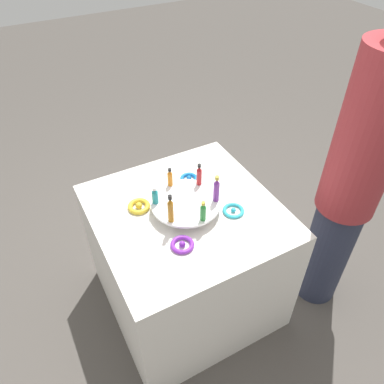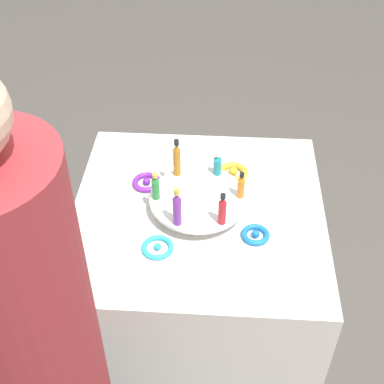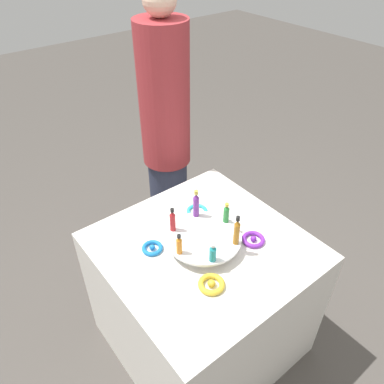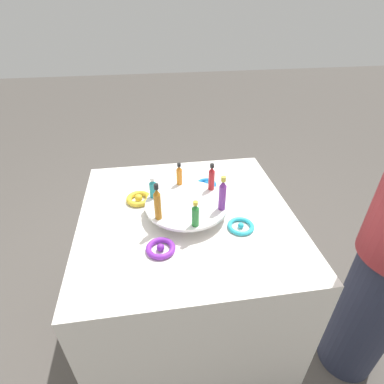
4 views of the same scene
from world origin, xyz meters
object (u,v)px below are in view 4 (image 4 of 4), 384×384
at_px(bottle_purple, 222,195).
at_px(ribbon_bow_gold, 139,199).
at_px(bottle_teal, 153,188).
at_px(ribbon_bow_teal, 241,226).
at_px(bottle_green, 195,215).
at_px(ribbon_bow_purple, 161,248).
at_px(display_stand, 187,206).
at_px(bottle_red, 212,178).
at_px(bottle_orange, 179,175).
at_px(ribbon_bow_blue, 206,184).
at_px(bottle_amber, 157,203).

height_order(bottle_purple, ribbon_bow_gold, bottle_purple).
distance_m(bottle_teal, ribbon_bow_teal, 0.39).
distance_m(bottle_green, ribbon_bow_purple, 0.17).
relative_size(display_stand, bottle_red, 2.75).
relative_size(display_stand, bottle_orange, 3.28).
bearing_deg(bottle_green, ribbon_bow_gold, 128.36).
height_order(bottle_teal, ribbon_bow_blue, bottle_teal).
relative_size(bottle_orange, bottle_teal, 1.12).
relative_size(bottle_purple, bottle_amber, 0.97).
bearing_deg(ribbon_bow_gold, bottle_purple, -29.02).
distance_m(bottle_green, bottle_teal, 0.25).
relative_size(bottle_amber, ribbon_bow_gold, 1.37).
bearing_deg(bottle_orange, bottle_purple, -54.99).
height_order(display_stand, ribbon_bow_purple, display_stand).
height_order(bottle_green, ribbon_bow_teal, bottle_green).
relative_size(bottle_red, bottle_amber, 0.81).
height_order(display_stand, ribbon_bow_gold, display_stand).
bearing_deg(bottle_teal, bottle_orange, 35.01).
bearing_deg(bottle_red, ribbon_bow_purple, -130.52).
relative_size(bottle_green, ribbon_bow_teal, 1.01).
bearing_deg(display_stand, bottle_orange, 95.01).
xyz_separation_m(bottle_red, bottle_teal, (-0.25, -0.02, -0.01)).
distance_m(bottle_purple, bottle_teal, 0.29).
bearing_deg(display_stand, ribbon_bow_blue, 58.46).
bearing_deg(bottle_amber, bottle_red, 35.01).
height_order(bottle_amber, ribbon_bow_gold, bottle_amber).
xyz_separation_m(display_stand, ribbon_bow_blue, (0.12, 0.20, -0.03)).
bearing_deg(ribbon_bow_blue, display_stand, -121.54).
distance_m(bottle_purple, bottle_amber, 0.25).
height_order(bottle_orange, ribbon_bow_blue, bottle_orange).
xyz_separation_m(bottle_amber, ribbon_bow_gold, (-0.08, 0.20, -0.12)).
distance_m(bottle_red, bottle_amber, 0.29).
bearing_deg(bottle_green, bottle_amber, 155.01).
xyz_separation_m(bottle_green, ribbon_bow_gold, (-0.21, 0.27, -0.09)).
relative_size(ribbon_bow_gold, ribbon_bow_blue, 1.17).
relative_size(ribbon_bow_gold, ribbon_bow_purple, 1.04).
bearing_deg(bottle_amber, ribbon_bow_teal, -6.87).
bearing_deg(ribbon_bow_purple, bottle_amber, 88.73).
relative_size(display_stand, bottle_purple, 2.30).
relative_size(display_stand, ribbon_bow_purple, 3.17).
distance_m(bottle_red, ribbon_bow_purple, 0.38).
bearing_deg(ribbon_bow_teal, ribbon_bow_purple, -166.54).
distance_m(bottle_red, ribbon_bow_blue, 0.16).
bearing_deg(bottle_teal, bottle_red, 5.01).
distance_m(display_stand, ribbon_bow_gold, 0.23).
height_order(display_stand, bottle_purple, bottle_purple).
bearing_deg(ribbon_bow_blue, bottle_amber, -130.52).
relative_size(ribbon_bow_purple, ribbon_bow_blue, 1.12).
height_order(bottle_teal, ribbon_bow_teal, bottle_teal).
bearing_deg(ribbon_bow_blue, ribbon_bow_teal, -76.54).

